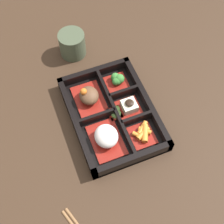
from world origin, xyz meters
TOP-DOWN VIEW (x-y plane):
  - ground_plane at (0.00, 0.00)m, footprint 3.00×3.00m
  - bento_base at (0.00, 0.00)m, footprint 0.29×0.21m
  - bento_rim at (0.00, -0.00)m, footprint 0.29×0.21m
  - bowl_rice at (-0.06, 0.04)m, footprint 0.11×0.08m
  - bowl_stew at (0.06, 0.04)m, footprint 0.11×0.08m
  - bowl_carrots at (-0.08, -0.05)m, footprint 0.07×0.06m
  - bowl_tofu at (0.00, -0.05)m, footprint 0.06×0.06m
  - bowl_greens at (0.09, -0.05)m, footprint 0.06×0.06m
  - bowl_pickles at (0.00, -0.01)m, footprint 0.04×0.03m
  - tea_cup at (0.25, 0.03)m, footprint 0.08×0.08m

SIDE VIEW (x-z plane):
  - ground_plane at x=0.00m, z-range 0.00..0.00m
  - bento_base at x=0.00m, z-range 0.00..0.01m
  - bowl_pickles at x=0.00m, z-range 0.01..0.02m
  - bowl_carrots at x=-0.08m, z-range 0.01..0.03m
  - bento_rim at x=0.00m, z-range 0.00..0.04m
  - bowl_tofu at x=0.00m, z-range 0.00..0.04m
  - bowl_greens at x=0.09m, z-range 0.01..0.04m
  - bowl_stew at x=0.06m, z-range 0.00..0.05m
  - bowl_rice at x=-0.06m, z-range 0.01..0.06m
  - tea_cup at x=0.25m, z-range 0.00..0.07m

